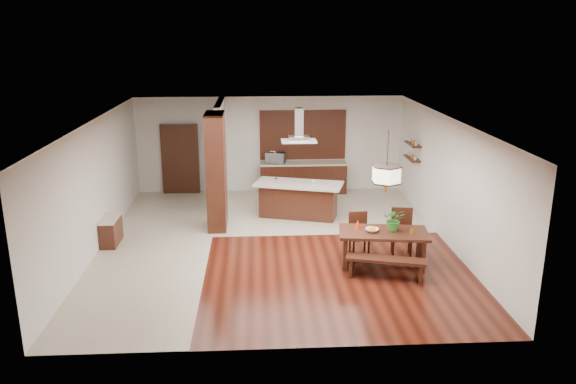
{
  "coord_description": "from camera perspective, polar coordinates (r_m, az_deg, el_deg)",
  "views": [
    {
      "loc": [
        -0.4,
        -12.26,
        4.82
      ],
      "look_at": [
        0.3,
        0.0,
        1.25
      ],
      "focal_mm": 35.0,
      "sensor_mm": 36.0,
      "label": 1
    }
  ],
  "objects": [
    {
      "name": "dining_chair_right",
      "position": [
        12.55,
        11.49,
        -4.13
      ],
      "size": [
        0.53,
        0.53,
        1.05
      ],
      "primitive_type": null,
      "rotation": [
        0.0,
        0.0,
        -0.16
      ],
      "color": "black",
      "rests_on": "ground"
    },
    {
      "name": "island_cup",
      "position": [
        14.68,
        2.61,
        1.05
      ],
      "size": [
        0.15,
        0.15,
        0.09
      ],
      "primitive_type": "imported",
      "rotation": [
        0.0,
        0.0,
        0.43
      ],
      "color": "white",
      "rests_on": "kitchen_island"
    },
    {
      "name": "shelf_upper",
      "position": [
        15.75,
        12.57,
        4.77
      ],
      "size": [
        0.26,
        0.9,
        0.04
      ],
      "primitive_type": "cube",
      "color": "black",
      "rests_on": "room_shell"
    },
    {
      "name": "partition_pier",
      "position": [
        13.91,
        -7.3,
        2.06
      ],
      "size": [
        0.45,
        1.0,
        2.9
      ],
      "primitive_type": "cube",
      "color": "black",
      "rests_on": "ground"
    },
    {
      "name": "microwave",
      "position": [
        16.85,
        -1.28,
        3.47
      ],
      "size": [
        0.64,
        0.51,
        0.31
      ],
      "primitive_type": "imported",
      "rotation": [
        0.0,
        0.0,
        -0.26
      ],
      "color": "silver",
      "rests_on": "rear_counter"
    },
    {
      "name": "kitchen_island",
      "position": [
        14.87,
        1.07,
        -0.75
      ],
      "size": [
        2.46,
        1.58,
        0.94
      ],
      "rotation": [
        0.0,
        0.0,
        -0.28
      ],
      "color": "black",
      "rests_on": "ground"
    },
    {
      "name": "room_shell",
      "position": [
        12.57,
        -1.37,
        3.53
      ],
      "size": [
        9.0,
        9.04,
        2.92
      ],
      "color": "#351109",
      "rests_on": "ground"
    },
    {
      "name": "foliage_plant",
      "position": [
        11.9,
        10.73,
        -2.77
      ],
      "size": [
        0.51,
        0.46,
        0.49
      ],
      "primitive_type": "imported",
      "rotation": [
        0.0,
        0.0,
        -0.2
      ],
      "color": "#2F7B29",
      "rests_on": "dining_table"
    },
    {
      "name": "dining_bench",
      "position": [
        11.49,
        9.87,
        -7.65
      ],
      "size": [
        1.61,
        0.75,
        0.44
      ],
      "primitive_type": null,
      "rotation": [
        0.0,
        0.0,
        -0.27
      ],
      "color": "black",
      "rests_on": "ground"
    },
    {
      "name": "hallway_doorway",
      "position": [
        17.23,
        -10.88,
        3.29
      ],
      "size": [
        1.1,
        0.2,
        2.1
      ],
      "primitive_type": "cube",
      "color": "black",
      "rests_on": "ground"
    },
    {
      "name": "tile_kitchen",
      "position": [
        15.61,
        2.96,
        -1.77
      ],
      "size": [
        5.5,
        4.0,
        0.01
      ],
      "primitive_type": "cube",
      "color": "beige",
      "rests_on": "ground"
    },
    {
      "name": "hallway_console",
      "position": [
        13.68,
        -17.55,
        -3.8
      ],
      "size": [
        0.37,
        0.88,
        0.63
      ],
      "primitive_type": "cube",
      "color": "black",
      "rests_on": "ground"
    },
    {
      "name": "pendant_lantern",
      "position": [
        11.48,
        10.04,
        2.99
      ],
      "size": [
        0.64,
        0.64,
        1.31
      ],
      "primitive_type": null,
      "color": "#FFF4C3",
      "rests_on": "room_shell"
    },
    {
      "name": "gold_ornament",
      "position": [
        11.84,
        12.47,
        -3.95
      ],
      "size": [
        0.09,
        0.09,
        0.11
      ],
      "primitive_type": "cylinder",
      "rotation": [
        0.0,
        0.0,
        0.28
      ],
      "color": "gold",
      "rests_on": "dining_table"
    },
    {
      "name": "partition_stub",
      "position": [
        15.95,
        -6.81,
        3.9
      ],
      "size": [
        0.18,
        2.4,
        2.9
      ],
      "primitive_type": "cube",
      "color": "silver",
      "rests_on": "ground"
    },
    {
      "name": "tile_hallway",
      "position": [
        13.38,
        -13.21,
        -5.34
      ],
      "size": [
        2.5,
        9.0,
        0.01
      ],
      "primitive_type": "cube",
      "color": "beige",
      "rests_on": "ground"
    },
    {
      "name": "range_hood",
      "position": [
        14.42,
        1.11,
        6.81
      ],
      "size": [
        0.9,
        0.55,
        0.87
      ],
      "primitive_type": null,
      "color": "silver",
      "rests_on": "room_shell"
    },
    {
      "name": "dining_table",
      "position": [
        11.97,
        9.64,
        -4.87
      ],
      "size": [
        1.94,
        1.14,
        0.77
      ],
      "rotation": [
        0.0,
        0.0,
        -0.13
      ],
      "color": "black",
      "rests_on": "ground"
    },
    {
      "name": "fruit_bowl",
      "position": [
        11.84,
        8.53,
        -3.84
      ],
      "size": [
        0.35,
        0.35,
        0.07
      ],
      "primitive_type": "imported",
      "rotation": [
        0.0,
        0.0,
        -0.38
      ],
      "color": "beige",
      "rests_on": "dining_table"
    },
    {
      "name": "napkin_cone",
      "position": [
        11.93,
        7.1,
        -3.25
      ],
      "size": [
        0.14,
        0.14,
        0.21
      ],
      "primitive_type": "cone",
      "rotation": [
        0.0,
        0.0,
        -0.05
      ],
      "color": "red",
      "rests_on": "dining_table"
    },
    {
      "name": "rear_counter",
      "position": [
        17.08,
        1.54,
        1.48
      ],
      "size": [
        2.6,
        0.62,
        0.95
      ],
      "color": "black",
      "rests_on": "ground"
    },
    {
      "name": "shelf_lower",
      "position": [
        15.83,
        12.48,
        3.36
      ],
      "size": [
        0.26,
        0.9,
        0.04
      ],
      "primitive_type": "cube",
      "color": "black",
      "rests_on": "room_shell"
    },
    {
      "name": "kitchen_window",
      "position": [
        17.05,
        1.5,
        5.84
      ],
      "size": [
        2.6,
        0.08,
        1.5
      ],
      "primitive_type": "cube",
      "color": "brown",
      "rests_on": "room_shell"
    },
    {
      "name": "soffit_band",
      "position": [
        12.42,
        -1.39,
        7.24
      ],
      "size": [
        8.0,
        9.0,
        0.02
      ],
      "primitive_type": "cube",
      "color": "#371E0D",
      "rests_on": "room_shell"
    },
    {
      "name": "dining_chair_left",
      "position": [
        12.48,
        7.29,
        -4.31
      ],
      "size": [
        0.45,
        0.45,
        0.94
      ],
      "primitive_type": null,
      "rotation": [
        0.0,
        0.0,
        0.07
      ],
      "color": "black",
      "rests_on": "ground"
    }
  ]
}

